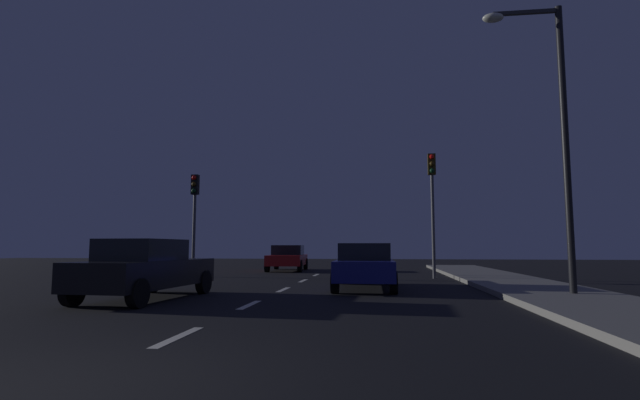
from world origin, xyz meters
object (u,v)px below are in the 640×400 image
car_stopped_ahead (365,265)px  street_lamp_right (552,120)px  car_oncoming_far (288,258)px  traffic_signal_left (194,204)px  traffic_signal_right (432,191)px  car_adjacent_lane (146,269)px

car_stopped_ahead → street_lamp_right: 6.76m
car_stopped_ahead → car_oncoming_far: car_stopped_ahead is taller
traffic_signal_left → car_oncoming_far: size_ratio=1.07×
traffic_signal_right → car_adjacent_lane: size_ratio=1.18×
car_oncoming_far → street_lamp_right: 16.63m
car_stopped_ahead → car_oncoming_far: 11.61m
traffic_signal_left → traffic_signal_right: (10.49, 0.00, 0.45)m
car_stopped_ahead → street_lamp_right: bearing=-25.1°
car_oncoming_far → traffic_signal_left: bearing=-119.3°
car_oncoming_far → street_lamp_right: bearing=-53.6°
car_stopped_ahead → car_oncoming_far: bearing=113.3°
traffic_signal_left → car_adjacent_lane: traffic_signal_left is taller
car_oncoming_far → street_lamp_right: street_lamp_right is taller
traffic_signal_right → car_oncoming_far: size_ratio=1.24×
traffic_signal_left → car_adjacent_lane: 9.39m
traffic_signal_left → traffic_signal_right: bearing=0.0°
traffic_signal_right → car_adjacent_lane: (-8.13, -8.76, -2.90)m
traffic_signal_left → street_lamp_right: bearing=-29.9°
car_stopped_ahead → car_oncoming_far: size_ratio=1.07×
car_stopped_ahead → traffic_signal_right: bearing=61.4°
traffic_signal_right → street_lamp_right: bearing=-72.8°
traffic_signal_left → car_stopped_ahead: (7.76, -5.01, -2.49)m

